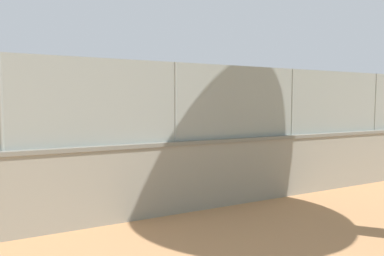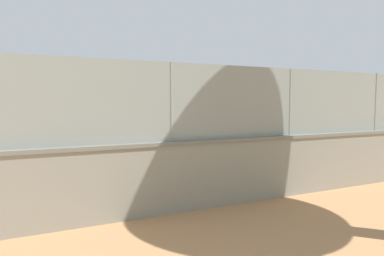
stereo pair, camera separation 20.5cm
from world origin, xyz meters
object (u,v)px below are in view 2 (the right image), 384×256
(player_near_wall_returning, at_px, (102,130))
(sports_ball, at_px, (181,154))
(player_baseline_waiting, at_px, (127,146))
(player_crossing_court, at_px, (189,131))

(player_near_wall_returning, height_order, sports_ball, player_near_wall_returning)
(sports_ball, bearing_deg, player_baseline_waiting, 43.81)
(player_baseline_waiting, bearing_deg, sports_ball, -136.19)
(player_crossing_court, distance_m, player_near_wall_returning, 5.09)
(player_crossing_court, height_order, player_near_wall_returning, player_crossing_court)
(player_baseline_waiting, bearing_deg, player_crossing_court, -134.69)
(player_near_wall_returning, bearing_deg, sports_ball, 113.64)
(sports_ball, bearing_deg, player_near_wall_returning, -66.36)
(player_baseline_waiting, distance_m, sports_ball, 5.00)
(player_crossing_court, xyz_separation_m, sports_ball, (1.04, 1.24, -0.88))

